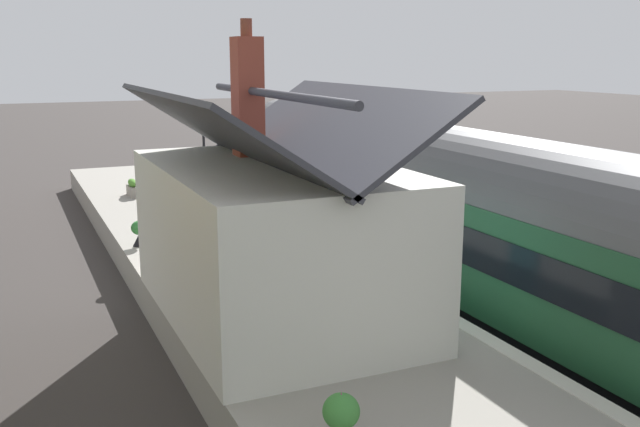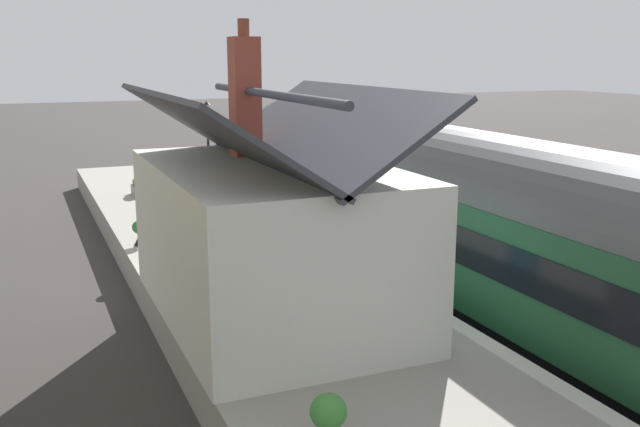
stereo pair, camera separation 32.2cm
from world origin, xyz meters
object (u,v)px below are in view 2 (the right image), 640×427
station_building (270,234)px  planter_bench_right (284,230)px  planter_edge_near (328,418)px  planter_under_sign (140,232)px  train (543,246)px  bench_by_lamp (251,222)px  bench_platform_end (207,192)px  station_sign_board (217,162)px  lamp_post_platform (208,127)px  planter_corner_building (137,187)px

station_building → planter_bench_right: bearing=-23.1°
planter_edge_near → planter_under_sign: 11.46m
train → bench_by_lamp: bearing=25.5°
bench_platform_end → planter_bench_right: (-6.05, -0.62, -0.04)m
station_building → planter_edge_near: bearing=169.3°
station_building → station_sign_board: 13.25m
train → station_building: size_ratio=4.20×
bench_platform_end → lamp_post_platform: size_ratio=0.42×
planter_corner_building → station_sign_board: bearing=-102.2°
bench_by_lamp → planter_bench_right: (-1.07, -0.62, -0.04)m
train → station_sign_board: 15.22m
bench_by_lamp → station_sign_board: bearing=-7.5°
bench_by_lamp → station_building: bearing=166.3°
bench_platform_end → planter_corner_building: size_ratio=1.44×
bench_by_lamp → planter_corner_building: 8.00m
bench_platform_end → planter_corner_building: 3.40m
station_building → bench_platform_end: size_ratio=5.08×
planter_under_sign → lamp_post_platform: lamp_post_platform is taller
planter_corner_building → planter_bench_right: (-8.82, -2.58, 0.13)m
planter_under_sign → planter_bench_right: bearing=-113.6°
planter_corner_building → station_sign_board: 3.09m
train → lamp_post_platform: train is taller
bench_platform_end → lamp_post_platform: bearing=-15.6°
train → planter_corner_building: bearing=20.1°
station_building → planter_corner_building: size_ratio=7.30×
train → planter_edge_near: size_ratio=40.43×
bench_by_lamp → lamp_post_platform: size_ratio=0.42×
planter_under_sign → station_sign_board: 7.74m
station_building → station_sign_board: bearing=-10.3°
station_building → bench_platform_end: (10.88, -1.44, -1.17)m
planter_corner_building → lamp_post_platform: bearing=-80.2°
lamp_post_platform → station_sign_board: size_ratio=2.15×
train → planter_under_sign: size_ratio=40.70×
planter_edge_near → planter_bench_right: planter_bench_right is taller
planter_edge_near → bench_platform_end: bearing=-8.5°
train → bench_platform_end: bearing=16.2°
planter_under_sign → train: bearing=-141.1°
bench_platform_end → station_sign_board: 2.44m
station_building → planter_edge_near: station_building is taller
planter_under_sign → station_building: bearing=-166.3°
bench_platform_end → planter_under_sign: bench_platform_end is taller
station_building → planter_edge_near: size_ratio=9.62×
planter_under_sign → planter_bench_right: 3.96m
planter_corner_building → station_sign_board: size_ratio=0.63×
train → bench_platform_end: train is taller
station_sign_board → planter_bench_right: bearing=177.8°
train → lamp_post_platform: 16.35m
planter_corner_building → planter_under_sign: size_ratio=1.33×
bench_platform_end → planter_bench_right: bearing=-174.2°
train → station_sign_board: (14.96, 2.80, -0.15)m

